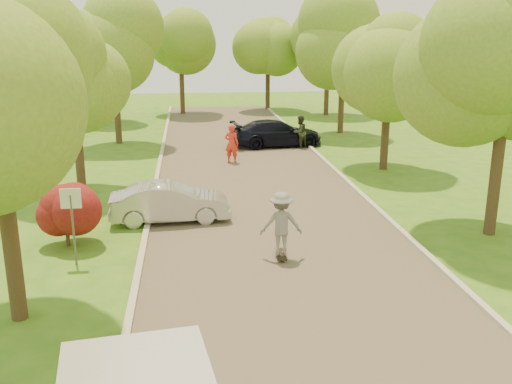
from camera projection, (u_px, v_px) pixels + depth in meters
name	position (u px, v px, depth m)	size (l,w,h in m)	color
ground	(313.00, 323.00, 12.59)	(100.00, 100.00, 0.00)	#366618
road	(265.00, 213.00, 20.23)	(8.00, 60.00, 0.01)	#4C4438
curb_left	(149.00, 215.00, 19.76)	(0.18, 60.00, 0.12)	#B2AD9E
curb_right	(375.00, 207.00, 20.68)	(0.18, 60.00, 0.12)	#B2AD9E
street_sign	(72.00, 211.00, 15.33)	(0.55, 0.06, 2.17)	#59595E
red_shrub	(65.00, 211.00, 16.83)	(1.70, 1.70, 1.95)	#382619
tree_l_mida	(2.00, 85.00, 11.42)	(4.71, 4.60, 7.39)	#382619
tree_l_midb	(77.00, 75.00, 22.04)	(4.30, 4.20, 6.62)	#382619
tree_l_far	(117.00, 46.00, 31.41)	(4.92, 4.80, 7.79)	#382619
tree_r_midb	(394.00, 63.00, 25.40)	(4.51, 4.40, 7.01)	#382619
tree_r_far	(348.00, 38.00, 34.78)	(5.33, 5.20, 8.34)	#382619
tree_bg_a	(95.00, 45.00, 38.82)	(5.12, 5.00, 7.72)	#382619
tree_bg_b	(331.00, 41.00, 42.62)	(5.12, 5.00, 7.95)	#382619
tree_bg_c	(183.00, 48.00, 43.41)	(4.92, 4.80, 7.33)	#382619
tree_bg_d	(271.00, 43.00, 46.04)	(5.12, 5.00, 7.72)	#382619
silver_sedan	(170.00, 202.00, 19.19)	(1.40, 4.00, 1.32)	#B5B5BA
dark_sedan	(277.00, 133.00, 31.89)	(2.06, 5.07, 1.47)	black
longboard	(281.00, 254.00, 16.19)	(0.33, 0.95, 0.11)	black
skateboarder	(281.00, 223.00, 15.93)	(1.18, 0.68, 1.82)	slate
person_striped	(232.00, 144.00, 27.76)	(0.69, 0.45, 1.89)	red
person_olive	(300.00, 132.00, 31.22)	(0.88, 0.69, 1.81)	#272E1C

